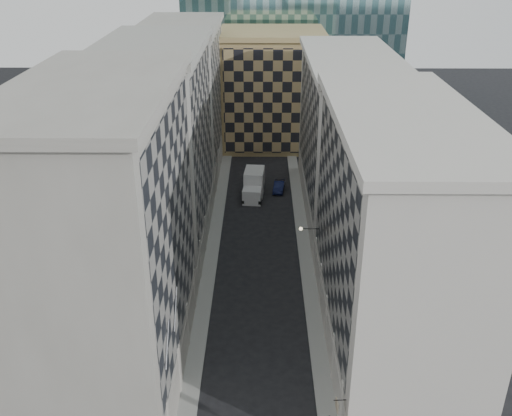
{
  "coord_description": "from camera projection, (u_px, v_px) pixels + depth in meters",
  "views": [
    {
      "loc": [
        0.21,
        -25.87,
        32.27
      ],
      "look_at": [
        -0.15,
        15.37,
        12.57
      ],
      "focal_mm": 40.0,
      "sensor_mm": 36.0,
      "label": 1
    }
  ],
  "objects": [
    {
      "name": "bldg_left_b",
      "position": [
        159.0,
        148.0,
        62.24
      ],
      "size": [
        10.8,
        22.8,
        22.7
      ],
      "color": "#98978D",
      "rests_on": "ground"
    },
    {
      "name": "dark_car",
      "position": [
        279.0,
        186.0,
        79.67
      ],
      "size": [
        1.92,
        4.2,
        1.33
      ],
      "primitive_type": "imported",
      "rotation": [
        0.0,
        0.0,
        -0.13
      ],
      "color": "#0E1436",
      "rests_on": "ground"
    },
    {
      "name": "box_truck",
      "position": [
        254.0,
        185.0,
        77.85
      ],
      "size": [
        3.09,
        6.51,
        3.46
      ],
      "rotation": [
        0.0,
        0.0,
        -0.08
      ],
      "color": "silver",
      "rests_on": "ground"
    },
    {
      "name": "bldg_right_a",
      "position": [
        392.0,
        235.0,
        46.25
      ],
      "size": [
        10.8,
        26.8,
        20.7
      ],
      "color": "beige",
      "rests_on": "ground"
    },
    {
      "name": "sidewalk_west",
      "position": [
        212.0,
        252.0,
        64.33
      ],
      "size": [
        1.5,
        100.0,
        0.15
      ],
      "primitive_type": "cube",
      "color": "gray",
      "rests_on": "ground"
    },
    {
      "name": "flagpoles_left",
      "position": [
        172.0,
        326.0,
        39.27
      ],
      "size": [
        0.1,
        6.33,
        2.33
      ],
      "color": "gray",
      "rests_on": "ground"
    },
    {
      "name": "tan_block",
      "position": [
        272.0,
        89.0,
        94.44
      ],
      "size": [
        16.8,
        14.8,
        18.8
      ],
      "color": "tan",
      "rests_on": "ground"
    },
    {
      "name": "bldg_right_b",
      "position": [
        347.0,
        136.0,
        70.82
      ],
      "size": [
        10.8,
        28.8,
        19.7
      ],
      "color": "beige",
      "rests_on": "ground"
    },
    {
      "name": "sidewalk_east",
      "position": [
        305.0,
        252.0,
        64.25
      ],
      "size": [
        1.5,
        100.0,
        0.15
      ],
      "primitive_type": "cube",
      "color": "gray",
      "rests_on": "ground"
    },
    {
      "name": "bldg_left_c",
      "position": [
        184.0,
        101.0,
        82.3
      ],
      "size": [
        10.8,
        22.8,
        21.7
      ],
      "color": "gray",
      "rests_on": "ground"
    },
    {
      "name": "bldg_left_a",
      "position": [
        111.0,
        242.0,
        42.17
      ],
      "size": [
        10.8,
        22.8,
        23.7
      ],
      "color": "gray",
      "rests_on": "ground"
    },
    {
      "name": "shop_sign",
      "position": [
        337.0,
        405.0,
        38.27
      ],
      "size": [
        0.92,
        0.8,
        0.89
      ],
      "rotation": [
        0.0,
        0.0,
        0.05
      ],
      "color": "black",
      "rests_on": "ground"
    },
    {
      "name": "bracket_lamp",
      "position": [
        303.0,
        229.0,
        56.2
      ],
      "size": [
        1.98,
        0.36,
        0.36
      ],
      "color": "black",
      "rests_on": "ground"
    }
  ]
}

